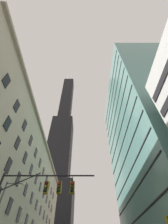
{
  "coord_description": "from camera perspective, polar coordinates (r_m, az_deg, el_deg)",
  "views": [
    {
      "loc": [
        0.81,
        -8.59,
        1.22
      ],
      "look_at": [
        0.9,
        24.69,
        37.32
      ],
      "focal_mm": 23.58,
      "sensor_mm": 36.0,
      "label": 1
    }
  ],
  "objects": [
    {
      "name": "traffic_signal_mast",
      "position": [
        15.63,
        -17.24,
        -28.46
      ],
      "size": [
        9.07,
        0.63,
        7.72
      ],
      "color": "black",
      "rests_on": "sidewalk_left"
    },
    {
      "name": "station_building",
      "position": [
        43.39,
        -29.61,
        -24.85
      ],
      "size": [
        15.76,
        68.16,
        28.11
      ],
      "color": "#BCAF93",
      "rests_on": "ground"
    },
    {
      "name": "dark_skyscraper",
      "position": [
        122.71,
        -10.2,
        -18.6
      ],
      "size": [
        26.72,
        26.72,
        194.1
      ],
      "color": "black",
      "rests_on": "ground"
    },
    {
      "name": "glass_office_midrise",
      "position": [
        45.9,
        23.51,
        -9.37
      ],
      "size": [
        16.05,
        34.45,
        53.38
      ],
      "color": "slate",
      "rests_on": "ground"
    }
  ]
}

